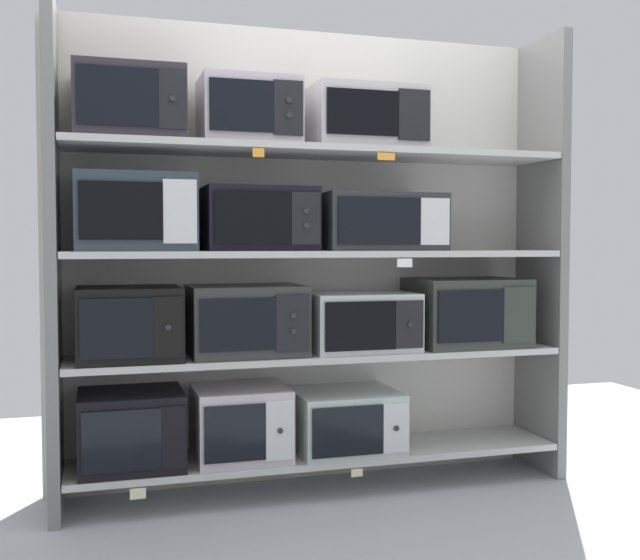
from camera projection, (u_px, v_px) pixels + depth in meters
back_panel at (307, 257)px, 3.78m from camera, size 2.51×0.04×2.20m
upright_left at (53, 259)px, 3.23m from camera, size 0.05×0.41×2.20m
upright_right at (541, 256)px, 3.90m from camera, size 0.05×0.41×2.20m
shelf_0 at (320, 454)px, 3.61m from camera, size 2.31×0.41×0.03m
microwave_0 at (131, 429)px, 3.35m from camera, size 0.45×0.41×0.33m
microwave_1 at (240, 422)px, 3.49m from camera, size 0.42×0.41×0.33m
microwave_2 at (345, 420)px, 3.63m from camera, size 0.49×0.44×0.28m
price_tag_0 at (138, 494)px, 3.17m from camera, size 0.07×0.00×0.04m
price_tag_1 at (357, 473)px, 3.44m from camera, size 0.05×0.00×0.03m
shelf_1 at (320, 355)px, 3.59m from camera, size 2.31×0.41×0.03m
microwave_3 at (129, 323)px, 3.33m from camera, size 0.44×0.42×0.32m
microwave_4 at (246, 320)px, 3.47m from camera, size 0.52×0.40×0.32m
microwave_5 at (360, 321)px, 3.63m from camera, size 0.50×0.41×0.28m
microwave_6 at (466, 312)px, 3.79m from camera, size 0.54×0.42×0.33m
shelf_2 at (320, 254)px, 3.56m from camera, size 2.31×0.41×0.03m
microwave_7 at (135, 213)px, 3.31m from camera, size 0.50×0.41×0.33m
microwave_8 at (259, 219)px, 3.47m from camera, size 0.50×0.37×0.29m
microwave_9 at (378, 222)px, 3.63m from camera, size 0.58×0.40×0.27m
price_tag_2 at (405, 263)px, 3.46m from camera, size 0.07×0.00×0.04m
shelf_3 at (320, 152)px, 3.54m from camera, size 2.31×0.41×0.03m
microwave_10 at (129, 106)px, 3.29m from camera, size 0.46×0.43×0.31m
microwave_11 at (249, 112)px, 3.43m from camera, size 0.44×0.34×0.30m
microwave_12 at (365, 119)px, 3.59m from camera, size 0.53×0.35×0.29m
price_tag_3 at (258, 153)px, 3.25m from camera, size 0.05×0.00×0.04m
price_tag_4 at (386, 156)px, 3.41m from camera, size 0.08×0.00×0.03m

